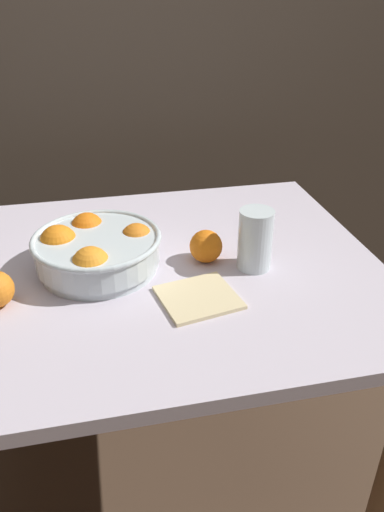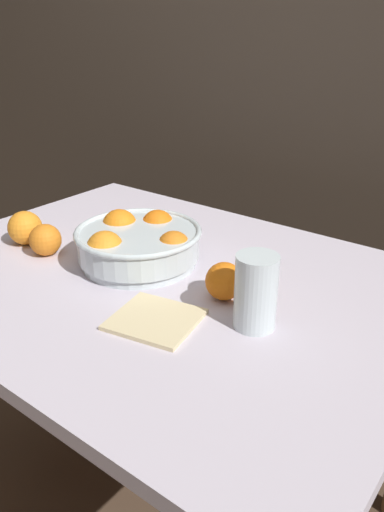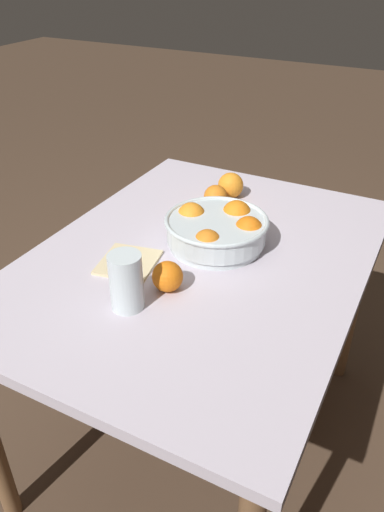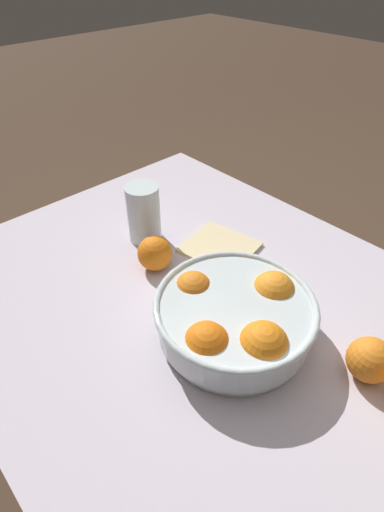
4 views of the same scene
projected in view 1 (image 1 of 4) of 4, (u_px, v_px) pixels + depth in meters
ground_plane at (145, 477)px, 1.45m from camera, size 12.00×12.00×0.00m
dining_table at (133, 300)px, 1.14m from camera, size 1.11×0.83×0.71m
fruit_bowl at (96, 250)px, 1.08m from camera, size 0.28×0.28×0.10m
juice_glass at (255, 242)px, 1.08m from camera, size 0.08×0.08×0.14m
orange_loose_aside at (206, 246)px, 1.11m from camera, size 0.07×0.07×0.07m
napkin at (198, 297)px, 1.00m from camera, size 0.17×0.16×0.01m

